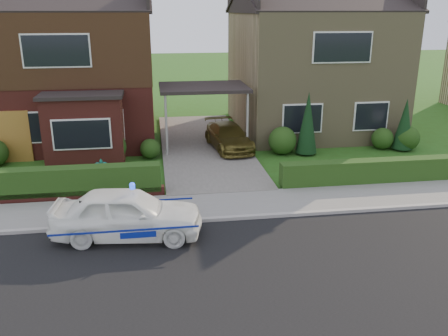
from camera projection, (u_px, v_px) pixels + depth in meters
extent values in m
plane|color=#274E15|center=(255.00, 274.00, 11.14)|extent=(120.00, 120.00, 0.00)
cube|color=black|center=(255.00, 274.00, 11.14)|extent=(60.00, 6.00, 0.02)
cube|color=#9E9993|center=(233.00, 218.00, 13.99)|extent=(60.00, 0.16, 0.12)
cube|color=slate|center=(228.00, 205.00, 14.97)|extent=(60.00, 2.00, 0.10)
cube|color=#666059|center=(204.00, 146.00, 21.44)|extent=(3.80, 12.00, 0.12)
cube|color=maroon|center=(75.00, 76.00, 22.54)|extent=(7.20, 8.00, 5.80)
cube|color=white|center=(24.00, 128.00, 19.02)|extent=(1.80, 0.08, 1.30)
cube|color=white|center=(104.00, 125.00, 19.47)|extent=(1.60, 0.08, 1.30)
cube|color=white|center=(56.00, 51.00, 18.29)|extent=(2.60, 0.08, 1.30)
cube|color=black|center=(72.00, 45.00, 22.08)|extent=(7.26, 8.06, 2.90)
cube|color=maroon|center=(84.00, 131.00, 18.74)|extent=(3.00, 1.40, 2.70)
cube|color=black|center=(81.00, 95.00, 18.29)|extent=(3.20, 1.60, 0.14)
cube|color=#93825A|center=(310.00, 72.00, 24.16)|extent=(7.20, 8.00, 5.80)
cube|color=white|center=(302.00, 118.00, 20.65)|extent=(1.80, 0.08, 1.30)
cube|color=white|center=(371.00, 116.00, 21.09)|extent=(1.60, 0.08, 1.30)
cube|color=white|center=(342.00, 47.00, 19.92)|extent=(2.60, 0.08, 1.30)
cube|color=black|center=(203.00, 87.00, 20.60)|extent=(3.80, 3.00, 0.14)
cylinder|color=gray|center=(166.00, 126.00, 19.48)|extent=(0.10, 0.10, 2.70)
cylinder|color=gray|center=(247.00, 124.00, 19.96)|extent=(0.10, 0.10, 2.70)
cube|color=olive|center=(2.00, 137.00, 18.99)|extent=(2.20, 0.10, 2.10)
cube|color=maroon|center=(44.00, 197.00, 15.24)|extent=(7.70, 0.25, 0.36)
cube|color=#183510|center=(46.00, 200.00, 15.44)|extent=(7.50, 0.55, 0.90)
cube|color=#183510|center=(382.00, 183.00, 16.98)|extent=(7.50, 0.55, 0.80)
sphere|color=#183510|center=(110.00, 147.00, 19.09)|extent=(1.32, 1.32, 1.32)
sphere|color=#183510|center=(150.00, 149.00, 19.68)|extent=(0.84, 0.84, 0.84)
sphere|color=#183510|center=(282.00, 141.00, 20.22)|extent=(1.20, 1.20, 1.20)
sphere|color=#183510|center=(382.00, 139.00, 20.99)|extent=(0.96, 0.96, 0.96)
sphere|color=#183510|center=(407.00, 138.00, 20.83)|extent=(1.08, 1.08, 1.08)
cone|color=black|center=(307.00, 125.00, 19.95)|extent=(0.90, 0.90, 2.60)
cone|color=black|center=(404.00, 126.00, 20.63)|extent=(0.90, 0.90, 2.20)
imported|color=white|center=(127.00, 214.00, 12.76)|extent=(2.07, 4.17, 1.37)
sphere|color=#193FF2|center=(133.00, 187.00, 12.54)|extent=(0.17, 0.17, 0.17)
cube|color=navy|center=(126.00, 229.00, 12.01)|extent=(3.69, 0.02, 0.05)
cube|color=navy|center=(129.00, 204.00, 13.53)|extent=(3.69, 0.01, 0.05)
ellipsoid|color=black|center=(83.00, 209.00, 12.42)|extent=(0.22, 0.17, 0.21)
sphere|color=white|center=(83.00, 210.00, 12.37)|extent=(0.11, 0.11, 0.11)
sphere|color=black|center=(83.00, 204.00, 12.36)|extent=(0.13, 0.13, 0.13)
cone|color=black|center=(81.00, 202.00, 12.34)|extent=(0.04, 0.04, 0.05)
cone|color=black|center=(85.00, 201.00, 12.35)|extent=(0.04, 0.04, 0.05)
imported|color=brown|center=(229.00, 136.00, 20.65)|extent=(1.96, 3.85, 1.07)
imported|color=gray|center=(102.00, 171.00, 17.00)|extent=(0.49, 0.39, 0.80)
imported|color=gray|center=(16.00, 180.00, 16.22)|extent=(0.44, 0.44, 0.73)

